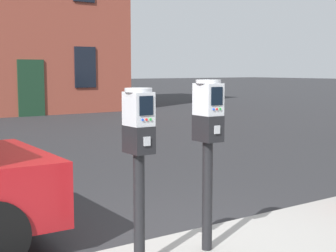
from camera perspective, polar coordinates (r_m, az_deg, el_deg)
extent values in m
cylinder|color=black|center=(4.04, -3.31, -9.63)|extent=(0.09, 0.09, 0.93)
cube|color=black|center=(3.92, -3.37, -1.54)|extent=(0.17, 0.24, 0.22)
cube|color=#A5A8AD|center=(3.81, -2.41, -1.75)|extent=(0.06, 0.01, 0.07)
cube|color=#B7BABF|center=(3.90, -3.39, 1.97)|extent=(0.17, 0.23, 0.26)
cube|color=black|center=(3.79, -2.49, 2.33)|extent=(0.12, 0.01, 0.15)
cylinder|color=blue|center=(3.78, -2.92, 0.71)|extent=(0.02, 0.01, 0.02)
cylinder|color=red|center=(3.80, -2.47, 0.74)|extent=(0.02, 0.01, 0.02)
cylinder|color=green|center=(3.82, -2.02, 0.77)|extent=(0.02, 0.01, 0.02)
cylinder|color=#B7BABF|center=(3.89, -3.40, 4.13)|extent=(0.22, 0.22, 0.03)
cylinder|color=black|center=(4.43, 4.50, -7.95)|extent=(0.09, 0.09, 0.97)
cube|color=black|center=(4.32, 4.57, -0.25)|extent=(0.17, 0.24, 0.22)
cube|color=#A5A8AD|center=(4.22, 5.63, -0.42)|extent=(0.06, 0.01, 0.07)
cube|color=#B7BABF|center=(4.30, 4.60, 3.05)|extent=(0.17, 0.23, 0.27)
cube|color=black|center=(4.21, 5.61, 3.42)|extent=(0.12, 0.01, 0.15)
cylinder|color=blue|center=(4.19, 5.24, 1.90)|extent=(0.02, 0.01, 0.02)
cylinder|color=red|center=(4.21, 5.61, 1.92)|extent=(0.02, 0.01, 0.02)
cylinder|color=green|center=(4.23, 5.97, 1.94)|extent=(0.02, 0.01, 0.02)
cylinder|color=#B7BABF|center=(4.29, 4.62, 5.08)|extent=(0.22, 0.22, 0.03)
cube|color=black|center=(20.04, -9.42, 6.64)|extent=(0.90, 0.06, 1.60)
cube|color=#193823|center=(19.20, -15.34, 4.20)|extent=(1.00, 0.07, 2.10)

